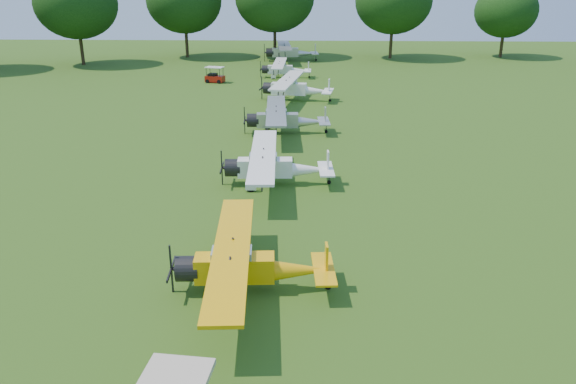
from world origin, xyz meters
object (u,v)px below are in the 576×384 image
aircraft_4 (284,118)px  aircraft_7 (289,51)px  aircraft_6 (284,68)px  aircraft_2 (247,264)px  aircraft_5 (294,87)px  golf_cart (215,77)px  aircraft_3 (274,165)px

aircraft_4 → aircraft_7: size_ratio=0.84×
aircraft_7 → aircraft_6: bearing=-95.1°
aircraft_2 → aircraft_6: (-0.64, 46.80, -0.02)m
aircraft_2 → aircraft_4: (0.39, 22.21, 0.06)m
aircraft_5 → golf_cart: (-8.91, 9.24, -0.68)m
aircraft_2 → aircraft_3: size_ratio=0.96×
aircraft_5 → aircraft_6: (-1.49, 12.68, -0.17)m
aircraft_6 → aircraft_7: 13.80m
aircraft_3 → aircraft_5: 22.84m
aircraft_7 → aircraft_4: bearing=-93.2°
aircraft_4 → aircraft_7: 38.40m
aircraft_6 → aircraft_3: bearing=-87.8°
aircraft_4 → aircraft_6: aircraft_4 is taller
aircraft_4 → golf_cart: size_ratio=4.56×
aircraft_2 → aircraft_4: aircraft_4 is taller
aircraft_7 → aircraft_3: bearing=-93.6°
aircraft_3 → aircraft_7: bearing=88.3°
aircraft_3 → aircraft_4: 10.91m
aircraft_3 → aircraft_4: size_ratio=0.99×
aircraft_2 → aircraft_5: size_ratio=0.88×
aircraft_3 → aircraft_6: bearing=88.9°
aircraft_5 → aircraft_7: 26.51m
aircraft_7 → golf_cart: (-7.58, -17.23, -0.80)m
aircraft_3 → aircraft_7: size_ratio=0.83×
aircraft_4 → aircraft_5: 11.93m
aircraft_3 → golf_cart: size_ratio=4.50×
aircraft_6 → aircraft_7: size_ratio=0.78×
golf_cart → aircraft_6: bearing=39.3°
aircraft_3 → aircraft_5: size_ratio=0.91×
aircraft_6 → aircraft_2: bearing=-88.5°
aircraft_3 → aircraft_6: (-0.92, 35.50, -0.06)m
aircraft_4 → aircraft_2: bearing=-94.1°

